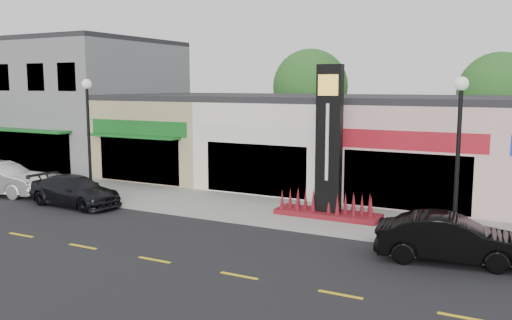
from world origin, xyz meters
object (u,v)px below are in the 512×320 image
at_px(lamp_west_near, 88,126).
at_px(lamp_east_near, 458,144).
at_px(car_white_van, 1,179).
at_px(car_black_conv, 450,239).
at_px(car_dark_sedan, 75,191).
at_px(pylon_sign, 329,164).

xyz_separation_m(lamp_west_near, lamp_east_near, (16.00, 0.00, 0.00)).
height_order(car_white_van, car_black_conv, car_white_van).
distance_m(lamp_east_near, car_dark_sedan, 16.19).
height_order(lamp_east_near, car_white_van, lamp_east_near).
xyz_separation_m(pylon_sign, car_white_van, (-15.92, -2.72, -1.48)).
distance_m(pylon_sign, car_white_van, 16.22).
xyz_separation_m(car_dark_sedan, car_black_conv, (16.00, -0.39, 0.06)).
bearing_deg(car_white_van, lamp_east_near, -96.83).
bearing_deg(pylon_sign, car_dark_sedan, -165.78).
relative_size(lamp_west_near, lamp_east_near, 1.00).
bearing_deg(lamp_west_near, car_black_conv, -5.19).
height_order(car_dark_sedan, car_black_conv, car_black_conv).
height_order(pylon_sign, car_black_conv, pylon_sign).
height_order(lamp_west_near, car_black_conv, lamp_west_near).
bearing_deg(lamp_east_near, pylon_sign, 161.25).
relative_size(lamp_east_near, pylon_sign, 0.91).
height_order(lamp_east_near, pylon_sign, pylon_sign).
height_order(lamp_west_near, pylon_sign, pylon_sign).
xyz_separation_m(pylon_sign, car_black_conv, (5.09, -3.16, -1.55)).
height_order(lamp_west_near, car_white_van, lamp_west_near).
height_order(car_white_van, car_dark_sedan, car_white_van).
bearing_deg(lamp_east_near, lamp_west_near, 180.00).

